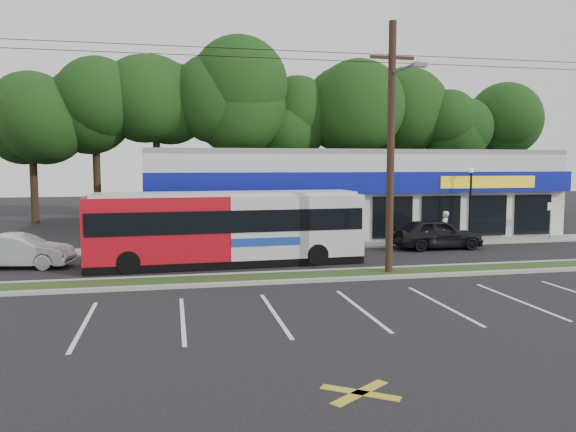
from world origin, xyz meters
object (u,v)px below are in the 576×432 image
(pedestrian_b, at_px, (353,235))
(sign_post, at_px, (551,214))
(metrobus, at_px, (227,226))
(car_silver, at_px, (19,251))
(lamp_post, at_px, (471,196))
(pedestrian_a, at_px, (444,228))
(car_dark, at_px, (437,234))
(utility_pole, at_px, (388,140))

(pedestrian_b, bearing_deg, sign_post, -141.89)
(metrobus, bearing_deg, car_silver, 170.76)
(lamp_post, xyz_separation_m, pedestrian_a, (-2.00, -0.86, -1.72))
(lamp_post, relative_size, car_dark, 0.90)
(sign_post, distance_m, pedestrian_b, 12.59)
(sign_post, xyz_separation_m, pedestrian_b, (-12.49, -1.46, -0.72))
(utility_pole, height_order, pedestrian_b, utility_pole)
(utility_pole, bearing_deg, car_dark, 48.94)
(car_dark, bearing_deg, pedestrian_a, -41.93)
(sign_post, height_order, pedestrian_b, sign_post)
(utility_pole, relative_size, car_dark, 10.64)
(lamp_post, bearing_deg, utility_pole, -136.05)
(car_dark, distance_m, pedestrian_a, 1.37)
(utility_pole, relative_size, metrobus, 4.13)
(sign_post, relative_size, car_dark, 0.47)
(utility_pole, bearing_deg, pedestrian_b, 83.72)
(sign_post, relative_size, pedestrian_a, 1.18)
(lamp_post, distance_m, sign_post, 5.13)
(car_silver, height_order, pedestrian_a, pedestrian_a)
(car_silver, relative_size, pedestrian_b, 2.65)
(utility_pole, bearing_deg, lamp_post, 43.95)
(metrobus, height_order, car_silver, metrobus)
(pedestrian_b, bearing_deg, metrobus, 52.78)
(utility_pole, bearing_deg, sign_post, 30.15)
(sign_post, bearing_deg, car_silver, -173.88)
(lamp_post, distance_m, car_dark, 3.94)
(sign_post, xyz_separation_m, pedestrian_a, (-7.00, -0.64, -0.61))
(lamp_post, relative_size, pedestrian_a, 2.25)
(metrobus, relative_size, pedestrian_a, 6.39)
(lamp_post, height_order, car_silver, lamp_post)
(metrobus, relative_size, pedestrian_b, 7.22)
(car_dark, height_order, car_silver, car_dark)
(sign_post, bearing_deg, pedestrian_a, -174.81)
(lamp_post, distance_m, metrobus, 14.84)
(pedestrian_a, relative_size, pedestrian_b, 1.13)
(metrobus, bearing_deg, pedestrian_a, 13.43)
(utility_pole, bearing_deg, pedestrian_a, 48.66)
(car_dark, distance_m, pedestrian_b, 4.56)
(sign_post, bearing_deg, pedestrian_b, -173.33)
(pedestrian_a, bearing_deg, lamp_post, 160.55)
(utility_pole, distance_m, pedestrian_a, 10.35)
(lamp_post, bearing_deg, pedestrian_a, -156.70)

